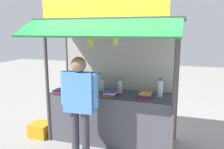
{
  "coord_description": "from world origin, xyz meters",
  "views": [
    {
      "loc": [
        1.24,
        -3.84,
        2.0
      ],
      "look_at": [
        0.0,
        0.0,
        1.23
      ],
      "focal_mm": 37.5,
      "sensor_mm": 36.0,
      "label": 1
    }
  ],
  "objects_px": {
    "vendor_person": "(79,99)",
    "magazine_stack_back_left": "(61,91)",
    "water_bottle_left": "(102,84)",
    "plastic_crate": "(41,129)",
    "banana_bunch_inner_left": "(91,41)",
    "water_bottle_front_left": "(99,81)",
    "water_bottle_rear_center": "(92,84)",
    "magazine_stack_back_right": "(111,93)",
    "water_bottle_mid_left": "(160,88)",
    "magazine_stack_right": "(146,95)",
    "banana_bunch_leftmost": "(115,40)",
    "water_bottle_far_right": "(120,86)"
  },
  "relations": [
    {
      "from": "water_bottle_rear_center",
      "to": "banana_bunch_leftmost",
      "type": "xyz_separation_m",
      "value": [
        0.64,
        -0.56,
        0.84
      ]
    },
    {
      "from": "water_bottle_rear_center",
      "to": "water_bottle_far_right",
      "type": "xyz_separation_m",
      "value": [
        0.56,
        0.01,
        -0.01
      ]
    },
    {
      "from": "water_bottle_front_left",
      "to": "plastic_crate",
      "type": "height_order",
      "value": "water_bottle_front_left"
    },
    {
      "from": "water_bottle_left",
      "to": "magazine_stack_back_right",
      "type": "bearing_deg",
      "value": -48.52
    },
    {
      "from": "water_bottle_far_right",
      "to": "water_bottle_left",
      "type": "bearing_deg",
      "value": 171.36
    },
    {
      "from": "water_bottle_mid_left",
      "to": "magazine_stack_right",
      "type": "distance_m",
      "value": 0.29
    },
    {
      "from": "water_bottle_mid_left",
      "to": "water_bottle_front_left",
      "type": "xyz_separation_m",
      "value": [
        -1.18,
        0.17,
        -0.0
      ]
    },
    {
      "from": "vendor_person",
      "to": "water_bottle_mid_left",
      "type": "bearing_deg",
      "value": 33.8
    },
    {
      "from": "water_bottle_front_left",
      "to": "magazine_stack_back_right",
      "type": "height_order",
      "value": "water_bottle_front_left"
    },
    {
      "from": "water_bottle_mid_left",
      "to": "vendor_person",
      "type": "bearing_deg",
      "value": -143.46
    },
    {
      "from": "banana_bunch_inner_left",
      "to": "banana_bunch_leftmost",
      "type": "bearing_deg",
      "value": 0.15
    },
    {
      "from": "magazine_stack_back_right",
      "to": "vendor_person",
      "type": "relative_size",
      "value": 0.19
    },
    {
      "from": "water_bottle_mid_left",
      "to": "water_bottle_left",
      "type": "bearing_deg",
      "value": 175.81
    },
    {
      "from": "water_bottle_front_left",
      "to": "magazine_stack_back_left",
      "type": "relative_size",
      "value": 1.17
    },
    {
      "from": "water_bottle_mid_left",
      "to": "water_bottle_rear_center",
      "type": "xyz_separation_m",
      "value": [
        -1.27,
        0.02,
        -0.02
      ]
    },
    {
      "from": "banana_bunch_leftmost",
      "to": "plastic_crate",
      "type": "height_order",
      "value": "banana_bunch_leftmost"
    },
    {
      "from": "water_bottle_left",
      "to": "plastic_crate",
      "type": "relative_size",
      "value": 0.68
    },
    {
      "from": "water_bottle_rear_center",
      "to": "water_bottle_far_right",
      "type": "height_order",
      "value": "water_bottle_rear_center"
    },
    {
      "from": "magazine_stack_right",
      "to": "plastic_crate",
      "type": "bearing_deg",
      "value": -174.34
    },
    {
      "from": "water_bottle_far_right",
      "to": "magazine_stack_back_right",
      "type": "relative_size",
      "value": 0.83
    },
    {
      "from": "magazine_stack_back_left",
      "to": "banana_bunch_inner_left",
      "type": "relative_size",
      "value": 0.88
    },
    {
      "from": "water_bottle_left",
      "to": "plastic_crate",
      "type": "bearing_deg",
      "value": -159.05
    },
    {
      "from": "water_bottle_far_right",
      "to": "magazine_stack_right",
      "type": "distance_m",
      "value": 0.53
    },
    {
      "from": "plastic_crate",
      "to": "water_bottle_left",
      "type": "bearing_deg",
      "value": 20.95
    },
    {
      "from": "water_bottle_mid_left",
      "to": "vendor_person",
      "type": "height_order",
      "value": "vendor_person"
    },
    {
      "from": "water_bottle_rear_center",
      "to": "water_bottle_front_left",
      "type": "relative_size",
      "value": 0.85
    },
    {
      "from": "banana_bunch_inner_left",
      "to": "plastic_crate",
      "type": "relative_size",
      "value": 0.85
    },
    {
      "from": "water_bottle_mid_left",
      "to": "water_bottle_front_left",
      "type": "distance_m",
      "value": 1.19
    },
    {
      "from": "magazine_stack_right",
      "to": "plastic_crate",
      "type": "distance_m",
      "value": 2.13
    },
    {
      "from": "banana_bunch_inner_left",
      "to": "magazine_stack_back_right",
      "type": "bearing_deg",
      "value": 55.3
    },
    {
      "from": "water_bottle_left",
      "to": "banana_bunch_leftmost",
      "type": "xyz_separation_m",
      "value": [
        0.45,
        -0.62,
        0.85
      ]
    },
    {
      "from": "vendor_person",
      "to": "water_bottle_front_left",
      "type": "bearing_deg",
      "value": 90.9
    },
    {
      "from": "water_bottle_front_left",
      "to": "water_bottle_rear_center",
      "type": "bearing_deg",
      "value": -120.97
    },
    {
      "from": "water_bottle_mid_left",
      "to": "banana_bunch_leftmost",
      "type": "height_order",
      "value": "banana_bunch_leftmost"
    },
    {
      "from": "vendor_person",
      "to": "banana_bunch_inner_left",
      "type": "bearing_deg",
      "value": 71.75
    },
    {
      "from": "water_bottle_left",
      "to": "magazine_stack_right",
      "type": "bearing_deg",
      "value": -14.95
    },
    {
      "from": "water_bottle_rear_center",
      "to": "magazine_stack_back_right",
      "type": "bearing_deg",
      "value": -27.54
    },
    {
      "from": "banana_bunch_leftmost",
      "to": "magazine_stack_back_left",
      "type": "bearing_deg",
      "value": 169.38
    },
    {
      "from": "magazine_stack_back_right",
      "to": "water_bottle_rear_center",
      "type": "bearing_deg",
      "value": 152.46
    },
    {
      "from": "banana_bunch_inner_left",
      "to": "magazine_stack_back_left",
      "type": "bearing_deg",
      "value": 163.17
    },
    {
      "from": "water_bottle_far_right",
      "to": "magazine_stack_back_left",
      "type": "distance_m",
      "value": 1.06
    },
    {
      "from": "vendor_person",
      "to": "magazine_stack_back_left",
      "type": "bearing_deg",
      "value": 137.9
    },
    {
      "from": "water_bottle_left",
      "to": "magazine_stack_back_left",
      "type": "relative_size",
      "value": 0.91
    },
    {
      "from": "water_bottle_left",
      "to": "plastic_crate",
      "type": "xyz_separation_m",
      "value": [
        -1.11,
        -0.42,
        -0.87
      ]
    },
    {
      "from": "water_bottle_mid_left",
      "to": "water_bottle_rear_center",
      "type": "distance_m",
      "value": 1.27
    },
    {
      "from": "water_bottle_mid_left",
      "to": "magazine_stack_right",
      "type": "bearing_deg",
      "value": -146.01
    },
    {
      "from": "water_bottle_left",
      "to": "magazine_stack_back_right",
      "type": "relative_size",
      "value": 0.79
    },
    {
      "from": "water_bottle_rear_center",
      "to": "banana_bunch_inner_left",
      "type": "distance_m",
      "value": 1.03
    },
    {
      "from": "plastic_crate",
      "to": "vendor_person",
      "type": "bearing_deg",
      "value": -24.24
    },
    {
      "from": "water_bottle_left",
      "to": "banana_bunch_leftmost",
      "type": "relative_size",
      "value": 0.87
    }
  ]
}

